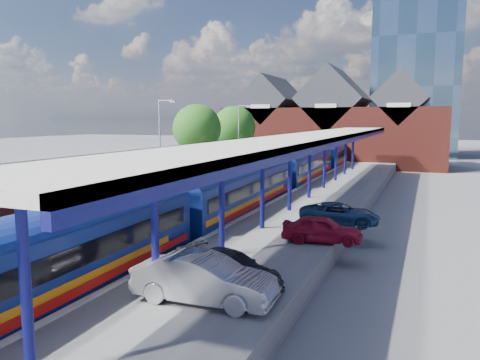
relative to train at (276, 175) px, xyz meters
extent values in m
plane|color=#5B5B5E|center=(-1.49, 3.77, -2.12)|extent=(240.00, 240.00, 0.00)
cube|color=#473D33|center=(-1.49, -6.23, -2.09)|extent=(6.00, 76.00, 0.06)
cube|color=slate|center=(-3.71, -6.23, -2.00)|extent=(0.07, 76.00, 0.14)
cube|color=slate|center=(-2.27, -6.23, -2.00)|extent=(0.07, 76.00, 0.14)
cube|color=slate|center=(-0.71, -6.23, -2.00)|extent=(0.07, 76.00, 0.14)
cube|color=slate|center=(0.73, -6.23, -2.00)|extent=(0.07, 76.00, 0.14)
cube|color=#565659|center=(-6.99, -6.23, -1.62)|extent=(5.00, 76.00, 1.00)
cube|color=#565659|center=(4.51, -6.23, -1.62)|extent=(6.00, 76.00, 1.00)
cube|color=silver|center=(-4.64, -6.23, -1.10)|extent=(0.30, 76.00, 0.05)
cube|color=silver|center=(1.66, -6.23, -1.10)|extent=(0.30, 76.00, 0.05)
cube|color=yellow|center=(-5.24, -6.23, -1.12)|extent=(0.14, 76.00, 0.01)
cube|color=navy|center=(0.01, -24.78, -0.22)|extent=(3.13, 16.05, 2.50)
cube|color=navy|center=(0.01, -24.78, 1.03)|extent=(3.13, 16.05, 0.60)
cube|color=navy|center=(0.01, -8.18, -0.22)|extent=(3.13, 16.05, 2.50)
cube|color=navy|center=(0.01, -8.18, 1.03)|extent=(3.13, 16.05, 0.60)
cube|color=navy|center=(0.01, 8.42, -0.22)|extent=(3.13, 16.05, 2.50)
cube|color=navy|center=(0.01, 8.42, 1.03)|extent=(3.13, 16.05, 0.60)
cube|color=navy|center=(0.01, 25.02, -0.22)|extent=(3.13, 16.05, 2.50)
cube|color=navy|center=(0.01, 25.02, 1.03)|extent=(3.13, 16.05, 0.60)
cube|color=black|center=(-1.41, 0.12, 0.23)|extent=(0.04, 60.54, 0.70)
cube|color=orange|center=(-1.42, 0.12, -0.57)|extent=(0.03, 55.27, 0.30)
cube|color=red|center=(-1.43, 0.12, -0.82)|extent=(0.03, 55.27, 0.30)
cube|color=black|center=(0.01, 30.62, -1.82)|extent=(2.00, 2.40, 0.60)
cylinder|color=#0E1055|center=(3.51, -28.23, 0.98)|extent=(0.24, 0.24, 4.20)
cylinder|color=#0E1055|center=(3.51, -23.23, 0.98)|extent=(0.24, 0.24, 4.20)
cylinder|color=#0E1055|center=(3.51, -18.23, 0.98)|extent=(0.24, 0.24, 4.20)
cylinder|color=#0E1055|center=(3.51, -13.23, 0.98)|extent=(0.24, 0.24, 4.20)
cylinder|color=#0E1055|center=(3.51, -8.23, 0.98)|extent=(0.24, 0.24, 4.20)
cylinder|color=#0E1055|center=(3.51, -3.23, 0.98)|extent=(0.24, 0.24, 4.20)
cylinder|color=#0E1055|center=(3.51, 1.77, 0.98)|extent=(0.24, 0.24, 4.20)
cylinder|color=#0E1055|center=(3.51, 6.77, 0.98)|extent=(0.24, 0.24, 4.20)
cylinder|color=#0E1055|center=(3.51, 11.77, 0.98)|extent=(0.24, 0.24, 4.20)
cylinder|color=#0E1055|center=(3.51, 16.77, 0.98)|extent=(0.24, 0.24, 4.20)
cube|color=beige|center=(4.01, -4.23, 3.23)|extent=(4.50, 52.00, 0.25)
cube|color=#0E1055|center=(1.86, -4.23, 3.08)|extent=(0.20, 52.00, 0.55)
cube|color=#0E1055|center=(6.16, -4.23, 3.08)|extent=(0.20, 52.00, 0.55)
cylinder|color=#A5A8AA|center=(-7.99, -4.23, 2.38)|extent=(0.12, 0.12, 7.00)
cube|color=#A5A8AA|center=(-7.39, -4.23, 5.78)|extent=(1.20, 0.08, 0.08)
cube|color=#A5A8AA|center=(-6.79, -4.23, 5.68)|extent=(0.45, 0.18, 0.12)
cylinder|color=#A5A8AA|center=(-7.99, 11.77, 2.38)|extent=(0.12, 0.12, 7.00)
cube|color=#A5A8AA|center=(-7.39, 11.77, 5.78)|extent=(1.20, 0.08, 0.08)
cube|color=#A5A8AA|center=(-6.79, 11.77, 5.68)|extent=(0.45, 0.18, 0.12)
cylinder|color=#A5A8AA|center=(-6.49, -2.23, 0.13)|extent=(0.08, 0.08, 2.50)
cube|color=#0C194C|center=(-6.49, -2.23, 1.18)|extent=(0.55, 0.06, 0.35)
cube|color=maroon|center=(-9.59, -12.23, 0.28)|extent=(0.35, 50.00, 2.80)
cube|color=maroon|center=(-1.49, 31.77, 1.88)|extent=(30.00, 12.00, 8.00)
cube|color=#232328|center=(-10.49, 31.77, 7.08)|extent=(7.13, 12.00, 7.13)
cube|color=#232328|center=(-1.49, 31.77, 7.08)|extent=(9.16, 12.00, 9.16)
cube|color=#232328|center=(7.51, 31.77, 7.08)|extent=(7.13, 12.00, 7.13)
cube|color=beige|center=(-10.49, 25.72, 6.08)|extent=(2.80, 0.15, 0.50)
cube|color=beige|center=(-1.49, 25.72, 6.08)|extent=(2.80, 0.15, 0.50)
cube|color=beige|center=(7.51, 25.72, 6.08)|extent=(2.80, 0.15, 0.50)
cube|color=#466478|center=(8.51, 53.77, 17.88)|extent=(14.00, 14.00, 40.00)
cylinder|color=#382314|center=(-11.99, 9.77, -0.12)|extent=(0.44, 0.44, 4.00)
sphere|color=#184412|center=(-11.99, 9.77, 3.38)|extent=(5.20, 5.20, 5.20)
sphere|color=#184412|center=(-11.19, 9.27, 2.68)|extent=(3.20, 3.20, 3.20)
cylinder|color=#382314|center=(-10.99, 17.77, -0.12)|extent=(0.44, 0.44, 4.00)
sphere|color=#184412|center=(-10.99, 17.77, 3.38)|extent=(5.20, 5.20, 5.20)
sphere|color=#184412|center=(-10.19, 17.27, 2.68)|extent=(3.20, 3.20, 3.20)
imported|color=maroon|center=(6.91, -14.81, -0.51)|extent=(3.76, 1.95, 1.22)
imported|color=#A3A3A7|center=(5.09, -23.03, -0.39)|extent=(4.45, 1.66, 1.45)
imported|color=black|center=(5.25, -21.41, -0.56)|extent=(4.19, 2.73, 1.13)
imported|color=navy|center=(7.01, -11.00, -0.54)|extent=(4.37, 2.46, 1.15)
camera|label=1|loc=(11.20, -35.27, 4.42)|focal=35.00mm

